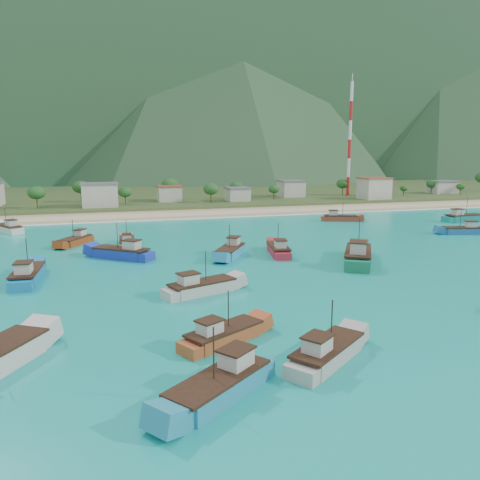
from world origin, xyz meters
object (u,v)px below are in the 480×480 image
object	(u,v)px
boat_7	(221,387)
boat_22	(327,354)
boat_6	(463,218)
boat_8	(127,243)
radio_tower	(350,140)
boat_9	(223,337)
boat_15	(76,241)
boat_0	(122,254)
boat_3	(201,288)
boat_24	(340,218)
boat_11	(231,252)
boat_23	(28,276)
boat_18	(279,251)
boat_12	(463,231)
boat_14	(8,229)
boat_13	(358,257)

from	to	relation	value
boat_7	boat_22	xyz separation A→B (m)	(10.73, 3.16, -0.05)
boat_6	boat_8	bearing A→B (deg)	-86.14
radio_tower	boat_8	distance (m)	120.87
boat_7	boat_9	world-z (taller)	boat_7
boat_15	boat_0	bearing A→B (deg)	148.09
boat_0	boat_22	size ratio (longest dim) A/B	1.11
radio_tower	boat_3	world-z (taller)	radio_tower
boat_22	boat_0	bearing A→B (deg)	161.65
boat_6	boat_24	xyz separation A→B (m)	(-32.29, 10.79, -0.21)
boat_11	boat_23	world-z (taller)	boat_23
boat_18	boat_22	distance (m)	45.84
boat_0	boat_12	xyz separation A→B (m)	(78.12, 4.05, -0.17)
boat_3	boat_8	distance (m)	37.05
radio_tower	boat_23	xyz separation A→B (m)	(-107.60, -97.93, -23.09)
boat_15	boat_24	bearing A→B (deg)	-137.82
boat_18	boat_7	bearing A→B (deg)	-104.42
boat_0	boat_9	xyz separation A→B (m)	(7.95, -42.11, -0.22)
boat_14	boat_6	bearing A→B (deg)	-40.21
boat_22	boat_15	bearing A→B (deg)	164.31
boat_13	boat_18	size ratio (longest dim) A/B	1.28
boat_8	boat_22	distance (m)	61.85
boat_6	boat_7	world-z (taller)	boat_6
boat_13	boat_9	bearing A→B (deg)	-107.58
boat_3	boat_11	bearing A→B (deg)	134.94
boat_7	boat_18	xyz separation A→B (m)	(23.09, 47.30, -0.03)
radio_tower	boat_14	xyz separation A→B (m)	(-118.53, -48.84, -23.18)
boat_9	boat_23	distance (m)	37.31
boat_12	boat_18	bearing A→B (deg)	115.29
radio_tower	boat_15	xyz separation A→B (m)	(-102.19, -69.55, -23.28)
boat_0	boat_14	world-z (taller)	boat_0
boat_24	radio_tower	bearing A→B (deg)	170.48
boat_12	boat_0	bearing A→B (deg)	108.09
boat_12	boat_23	distance (m)	93.64
boat_23	boat_22	bearing A→B (deg)	-47.87
boat_15	boat_22	xyz separation A→B (m)	(24.63, -65.37, 0.07)
boat_0	boat_15	world-z (taller)	boat_0
boat_3	boat_14	bearing A→B (deg)	-171.11
boat_3	boat_14	world-z (taller)	boat_14
radio_tower	boat_24	xyz separation A→B (m)	(-32.96, -54.65, -23.24)
boat_14	boat_8	bearing A→B (deg)	-76.62
boat_8	boat_14	bearing A→B (deg)	138.06
boat_8	boat_15	bearing A→B (deg)	155.15
boat_15	boat_22	world-z (taller)	boat_22
boat_3	boat_11	distance (m)	23.79
boat_12	boat_3	bearing A→B (deg)	128.08
boat_6	boat_22	distance (m)	103.63
radio_tower	boat_8	bearing A→B (deg)	-140.90
boat_6	boat_23	size ratio (longest dim) A/B	1.04
boat_12	radio_tower	bearing A→B (deg)	4.50
boat_9	boat_15	bearing A→B (deg)	167.26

